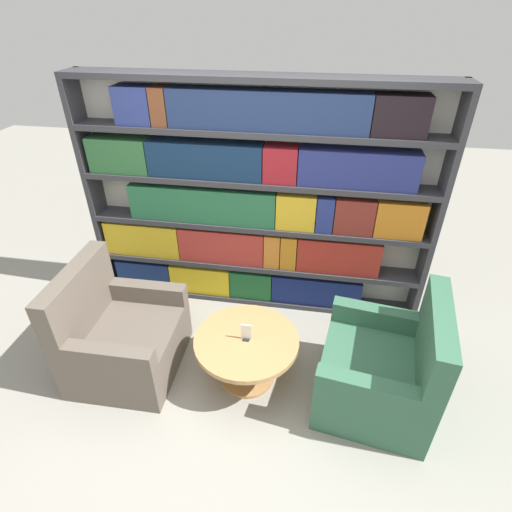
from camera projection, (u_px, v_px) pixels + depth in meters
name	position (u px, v px, depth m)	size (l,w,h in m)	color
ground_plane	(227.00, 408.00, 3.09)	(14.00, 14.00, 0.00)	gray
bookshelf	(253.00, 204.00, 3.67)	(3.18, 0.30, 2.17)	silver
armchair_left	(121.00, 337.00, 3.29)	(0.81, 0.89, 0.95)	brown
armchair_right	(382.00, 371.00, 3.00)	(0.92, 0.99, 0.95)	#336047
coffee_table	(247.00, 350.00, 3.17)	(0.82, 0.82, 0.44)	#AD7F4C
table_sign	(246.00, 333.00, 3.07)	(0.08, 0.06, 0.15)	black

